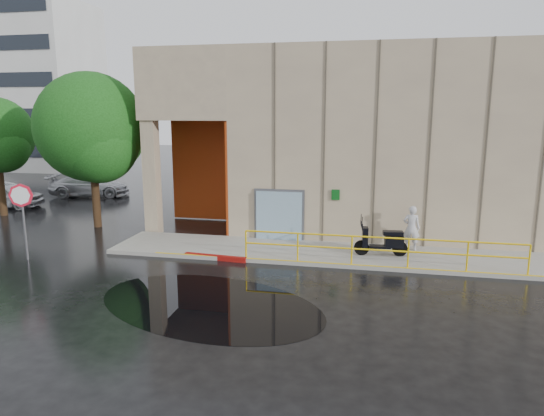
{
  "coord_description": "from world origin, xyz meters",
  "views": [
    {
      "loc": [
        3.81,
        -13.29,
        5.4
      ],
      "look_at": [
        0.5,
        3.0,
        2.06
      ],
      "focal_mm": 32.0,
      "sensor_mm": 36.0,
      "label": 1
    }
  ],
  "objects": [
    {
      "name": "ground",
      "position": [
        0.0,
        0.0,
        0.0
      ],
      "size": [
        120.0,
        120.0,
        0.0
      ],
      "primitive_type": "plane",
      "color": "black",
      "rests_on": "ground"
    },
    {
      "name": "sidewalk",
      "position": [
        4.0,
        4.5,
        0.07
      ],
      "size": [
        20.0,
        3.0,
        0.15
      ],
      "primitive_type": "cube",
      "color": "gray",
      "rests_on": "ground"
    },
    {
      "name": "building",
      "position": [
        5.1,
        10.98,
        4.21
      ],
      "size": [
        20.0,
        10.17,
        8.0
      ],
      "color": "gray",
      "rests_on": "ground"
    },
    {
      "name": "guardrail",
      "position": [
        4.25,
        3.15,
        0.68
      ],
      "size": [
        9.56,
        0.06,
        1.03
      ],
      "color": "yellow",
      "rests_on": "sidewalk"
    },
    {
      "name": "distant_building",
      "position": [
        -28.0,
        27.98,
        7.5
      ],
      "size": [
        12.0,
        8.08,
        15.0
      ],
      "color": "silver",
      "rests_on": "ground"
    },
    {
      "name": "person",
      "position": [
        5.45,
        5.37,
        1.01
      ],
      "size": [
        0.69,
        0.5,
        1.73
      ],
      "primitive_type": "imported",
      "rotation": [
        0.0,
        0.0,
        2.99
      ],
      "color": "#BABAC0",
      "rests_on": "sidewalk"
    },
    {
      "name": "scooter",
      "position": [
        4.34,
        4.37,
        1.01
      ],
      "size": [
        1.98,
        0.82,
        1.5
      ],
      "rotation": [
        0.0,
        0.0,
        0.11
      ],
      "color": "black",
      "rests_on": "sidewalk"
    },
    {
      "name": "stop_sign",
      "position": [
        -8.45,
        1.7,
        2.05
      ],
      "size": [
        0.83,
        0.29,
        2.85
      ],
      "rotation": [
        0.0,
        0.0,
        -0.1
      ],
      "color": "#5E5E63",
      "rests_on": "ground"
    },
    {
      "name": "red_curb",
      "position": [
        -1.67,
        3.1,
        0.09
      ],
      "size": [
        2.41,
        0.39,
        0.18
      ],
      "primitive_type": "cube",
      "rotation": [
        0.0,
        0.0,
        -0.09
      ],
      "color": "maroon",
      "rests_on": "ground"
    },
    {
      "name": "puddle",
      "position": [
        -0.53,
        -0.96,
        0.0
      ],
      "size": [
        7.96,
        6.2,
        0.01
      ],
      "primitive_type": "cube",
      "rotation": [
        0.0,
        0.0,
        -0.31
      ],
      "color": "black",
      "rests_on": "ground"
    },
    {
      "name": "car_a",
      "position": [
        -16.46,
        10.17,
        0.73
      ],
      "size": [
        4.4,
        2.07,
        1.45
      ],
      "primitive_type": "imported",
      "rotation": [
        0.0,
        0.0,
        1.65
      ],
      "color": "silver",
      "rests_on": "ground"
    },
    {
      "name": "car_c",
      "position": [
        -13.77,
        14.44,
        0.71
      ],
      "size": [
        5.24,
        3.04,
        1.43
      ],
      "primitive_type": "imported",
      "rotation": [
        0.0,
        0.0,
        1.79
      ],
      "color": "#ACAEB4",
      "rests_on": "ground"
    },
    {
      "name": "tree_near",
      "position": [
        -8.6,
        6.88,
        4.47
      ],
      "size": [
        4.97,
        4.97,
        7.15
      ],
      "rotation": [
        0.0,
        0.0,
        -0.03
      ],
      "color": "black",
      "rests_on": "ground"
    }
  ]
}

